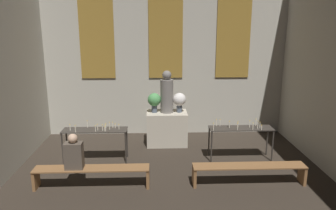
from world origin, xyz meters
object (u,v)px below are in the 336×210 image
at_px(statue, 167,94).
at_px(pew_back_left, 92,172).
at_px(person_seated, 74,153).
at_px(pew_back_right, 249,170).
at_px(candle_rack_right, 241,131).
at_px(flower_vase_right, 179,100).
at_px(altar, 167,128).
at_px(candle_rack_left, 95,133).
at_px(flower_vase_left, 154,101).

height_order(statue, pew_back_left, statue).
bearing_deg(person_seated, pew_back_right, -0.00).
relative_size(candle_rack_right, person_seated, 2.11).
xyz_separation_m(flower_vase_right, pew_back_right, (1.29, -2.45, -0.93)).
height_order(altar, statue, statue).
bearing_deg(person_seated, candle_rack_left, 81.91).
distance_m(flower_vase_left, pew_back_right, 3.28).
distance_m(flower_vase_left, flower_vase_right, 0.69).
relative_size(altar, candle_rack_right, 0.71).
distance_m(pew_back_right, person_seated, 3.62).
distance_m(flower_vase_right, person_seated, 3.41).
height_order(flower_vase_left, candle_rack_right, flower_vase_left).
bearing_deg(flower_vase_right, pew_back_right, -62.33).
xyz_separation_m(altar, flower_vase_left, (-0.34, 0.00, 0.79)).
bearing_deg(statue, candle_rack_left, -148.07).
bearing_deg(candle_rack_left, candle_rack_right, 0.01).
relative_size(altar, pew_back_right, 0.47).
height_order(flower_vase_left, flower_vase_right, same).
relative_size(statue, pew_back_right, 0.49).
distance_m(statue, flower_vase_left, 0.39).
distance_m(flower_vase_left, candle_rack_right, 2.46).
distance_m(flower_vase_right, candle_rack_left, 2.45).
bearing_deg(statue, flower_vase_left, 180.00).
bearing_deg(flower_vase_right, statue, 180.00).
height_order(flower_vase_left, pew_back_right, flower_vase_left).
bearing_deg(statue, pew_back_left, -123.60).
bearing_deg(candle_rack_left, altar, 31.93).
height_order(altar, candle_rack_left, candle_rack_left).
distance_m(statue, flower_vase_right, 0.39).
xyz_separation_m(candle_rack_left, pew_back_left, (0.15, -1.35, -0.39)).
distance_m(candle_rack_right, person_seated, 3.98).
relative_size(altar, statue, 0.96).
height_order(statue, person_seated, statue).
bearing_deg(candle_rack_right, pew_back_left, -158.47).
height_order(statue, flower_vase_left, statue).
bearing_deg(candle_rack_right, candle_rack_left, -179.99).
distance_m(altar, candle_rack_left, 2.11).
distance_m(candle_rack_left, person_seated, 1.36).
distance_m(statue, candle_rack_right, 2.22).
bearing_deg(statue, person_seated, -128.76).
xyz_separation_m(candle_rack_left, pew_back_right, (3.41, -1.35, -0.39)).
xyz_separation_m(statue, flower_vase_right, (0.34, 0.00, -0.19)).
height_order(flower_vase_left, candle_rack_left, flower_vase_left).
relative_size(flower_vase_left, pew_back_left, 0.23).
bearing_deg(candle_rack_left, statue, 31.93).
xyz_separation_m(flower_vase_left, pew_back_right, (1.97, -2.45, -0.93)).
relative_size(altar, flower_vase_left, 2.05).
height_order(candle_rack_left, person_seated, person_seated).
height_order(candle_rack_left, pew_back_left, candle_rack_left).
xyz_separation_m(candle_rack_right, pew_back_right, (-0.15, -1.35, -0.39)).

